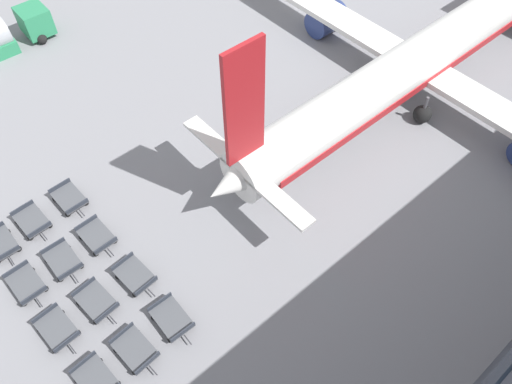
{
  "coord_description": "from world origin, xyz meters",
  "views": [
    {
      "loc": [
        28.62,
        -31.79,
        27.04
      ],
      "look_at": [
        13.55,
        -18.83,
        1.3
      ],
      "focal_mm": 35.0,
      "sensor_mm": 36.0,
      "label": 1
    }
  ],
  "objects_px": {
    "baggage_dolly_row_near_col_c": "(57,329)",
    "baggage_dolly_row_mid_a_col_a": "(32,221)",
    "baggage_dolly_row_mid_b_col_a": "(69,198)",
    "baggage_dolly_row_mid_b_col_d": "(172,319)",
    "baggage_dolly_row_near_col_a": "(1,244)",
    "baggage_dolly_row_mid_a_col_b": "(63,261)",
    "baggage_dolly_row_near_col_b": "(26,284)",
    "airplane": "(429,54)",
    "baggage_dolly_row_mid_b_col_b": "(97,236)",
    "baggage_dolly_row_mid_a_col_d": "(135,350)",
    "baggage_dolly_row_mid_b_col_c": "(135,276)",
    "baggage_dolly_row_near_col_d": "(96,380)",
    "baggage_dolly_row_mid_a_col_c": "(96,302)"
  },
  "relations": [
    {
      "from": "baggage_dolly_row_mid_b_col_c",
      "to": "baggage_dolly_row_mid_b_col_d",
      "type": "relative_size",
      "value": 1.02
    },
    {
      "from": "baggage_dolly_row_near_col_b",
      "to": "baggage_dolly_row_mid_b_col_d",
      "type": "xyz_separation_m",
      "value": [
        7.37,
        5.27,
        0.0
      ]
    },
    {
      "from": "baggage_dolly_row_near_col_a",
      "to": "baggage_dolly_row_mid_a_col_a",
      "type": "relative_size",
      "value": 0.99
    },
    {
      "from": "baggage_dolly_row_near_col_c",
      "to": "baggage_dolly_row_mid_b_col_b",
      "type": "height_order",
      "value": "same"
    },
    {
      "from": "baggage_dolly_row_mid_b_col_d",
      "to": "baggage_dolly_row_mid_a_col_c",
      "type": "bearing_deg",
      "value": -143.94
    },
    {
      "from": "airplane",
      "to": "baggage_dolly_row_mid_a_col_a",
      "type": "distance_m",
      "value": 31.26
    },
    {
      "from": "baggage_dolly_row_mid_a_col_a",
      "to": "baggage_dolly_row_mid_b_col_a",
      "type": "relative_size",
      "value": 1.0
    },
    {
      "from": "baggage_dolly_row_near_col_c",
      "to": "baggage_dolly_row_mid_a_col_b",
      "type": "height_order",
      "value": "same"
    },
    {
      "from": "baggage_dolly_row_mid_b_col_d",
      "to": "baggage_dolly_row_near_col_a",
      "type": "bearing_deg",
      "value": -154.55
    },
    {
      "from": "baggage_dolly_row_near_col_c",
      "to": "baggage_dolly_row_mid_a_col_a",
      "type": "relative_size",
      "value": 1.0
    },
    {
      "from": "baggage_dolly_row_mid_b_col_c",
      "to": "baggage_dolly_row_near_col_d",
      "type": "bearing_deg",
      "value": -51.08
    },
    {
      "from": "baggage_dolly_row_near_col_c",
      "to": "baggage_dolly_row_mid_a_col_a",
      "type": "bearing_deg",
      "value": 164.31
    },
    {
      "from": "airplane",
      "to": "baggage_dolly_row_near_col_b",
      "type": "relative_size",
      "value": 13.89
    },
    {
      "from": "baggage_dolly_row_near_col_b",
      "to": "baggage_dolly_row_near_col_c",
      "type": "height_order",
      "value": "same"
    },
    {
      "from": "baggage_dolly_row_mid_a_col_d",
      "to": "baggage_dolly_row_mid_b_col_a",
      "type": "height_order",
      "value": "same"
    },
    {
      "from": "baggage_dolly_row_near_col_d",
      "to": "baggage_dolly_row_mid_a_col_b",
      "type": "xyz_separation_m",
      "value": [
        -7.63,
        2.05,
        0.0
      ]
    },
    {
      "from": "baggage_dolly_row_near_col_d",
      "to": "baggage_dolly_row_mid_b_col_c",
      "type": "distance_m",
      "value": 6.21
    },
    {
      "from": "baggage_dolly_row_mid_a_col_a",
      "to": "baggage_dolly_row_mid_a_col_d",
      "type": "xyz_separation_m",
      "value": [
        11.54,
        0.49,
        0.0
      ]
    },
    {
      "from": "airplane",
      "to": "baggage_dolly_row_near_col_d",
      "type": "xyz_separation_m",
      "value": [
        3.97,
        -32.12,
        -2.57
      ]
    },
    {
      "from": "baggage_dolly_row_mid_a_col_b",
      "to": "baggage_dolly_row_mid_a_col_d",
      "type": "bearing_deg",
      "value": 2.75
    },
    {
      "from": "baggage_dolly_row_mid_b_col_d",
      "to": "baggage_dolly_row_mid_b_col_a",
      "type": "bearing_deg",
      "value": -178.44
    },
    {
      "from": "baggage_dolly_row_mid_a_col_c",
      "to": "baggage_dolly_row_mid_b_col_d",
      "type": "distance_m",
      "value": 4.57
    },
    {
      "from": "baggage_dolly_row_near_col_a",
      "to": "baggage_dolly_row_mid_a_col_b",
      "type": "relative_size",
      "value": 1.0
    },
    {
      "from": "baggage_dolly_row_near_col_b",
      "to": "baggage_dolly_row_mid_b_col_d",
      "type": "bearing_deg",
      "value": 35.55
    },
    {
      "from": "baggage_dolly_row_mid_a_col_b",
      "to": "baggage_dolly_row_mid_a_col_c",
      "type": "distance_m",
      "value": 3.72
    },
    {
      "from": "baggage_dolly_row_mid_a_col_d",
      "to": "baggage_dolly_row_mid_a_col_c",
      "type": "bearing_deg",
      "value": -177.4
    },
    {
      "from": "airplane",
      "to": "baggage_dolly_row_mid_b_col_b",
      "type": "relative_size",
      "value": 13.87
    },
    {
      "from": "baggage_dolly_row_near_col_b",
      "to": "baggage_dolly_row_mid_a_col_c",
      "type": "relative_size",
      "value": 0.99
    },
    {
      "from": "baggage_dolly_row_near_col_d",
      "to": "baggage_dolly_row_mid_b_col_b",
      "type": "bearing_deg",
      "value": 150.14
    },
    {
      "from": "baggage_dolly_row_mid_a_col_a",
      "to": "baggage_dolly_row_mid_b_col_a",
      "type": "xyz_separation_m",
      "value": [
        -0.09,
        2.7,
        0.0
      ]
    },
    {
      "from": "baggage_dolly_row_mid_a_col_b",
      "to": "baggage_dolly_row_mid_b_col_c",
      "type": "height_order",
      "value": "same"
    },
    {
      "from": "baggage_dolly_row_near_col_c",
      "to": "baggage_dolly_row_mid_a_col_a",
      "type": "xyz_separation_m",
      "value": [
        -7.72,
        2.17,
        0.0
      ]
    },
    {
      "from": "baggage_dolly_row_mid_b_col_a",
      "to": "baggage_dolly_row_mid_a_col_c",
      "type": "bearing_deg",
      "value": -17.04
    },
    {
      "from": "baggage_dolly_row_mid_a_col_c",
      "to": "baggage_dolly_row_mid_b_col_a",
      "type": "xyz_separation_m",
      "value": [
        -7.76,
        2.38,
        0.0
      ]
    },
    {
      "from": "baggage_dolly_row_near_col_c",
      "to": "baggage_dolly_row_mid_a_col_c",
      "type": "height_order",
      "value": "same"
    },
    {
      "from": "baggage_dolly_row_near_col_d",
      "to": "baggage_dolly_row_mid_a_col_c",
      "type": "distance_m",
      "value": 4.51
    },
    {
      "from": "baggage_dolly_row_mid_a_col_d",
      "to": "baggage_dolly_row_mid_b_col_b",
      "type": "xyz_separation_m",
      "value": [
        -7.78,
        2.09,
        0.0
      ]
    },
    {
      "from": "baggage_dolly_row_mid_b_col_b",
      "to": "baggage_dolly_row_mid_b_col_c",
      "type": "relative_size",
      "value": 0.99
    },
    {
      "from": "airplane",
      "to": "baggage_dolly_row_mid_b_col_d",
      "type": "height_order",
      "value": "airplane"
    },
    {
      "from": "baggage_dolly_row_mid_b_col_b",
      "to": "baggage_dolly_row_mid_b_col_c",
      "type": "xyz_separation_m",
      "value": [
        3.94,
        0.33,
        0.0
      ]
    },
    {
      "from": "baggage_dolly_row_near_col_c",
      "to": "baggage_dolly_row_mid_b_col_c",
      "type": "xyz_separation_m",
      "value": [
        -0.02,
        5.07,
        0.0
      ]
    },
    {
      "from": "baggage_dolly_row_near_col_c",
      "to": "baggage_dolly_row_mid_b_col_a",
      "type": "distance_m",
      "value": 9.2
    },
    {
      "from": "baggage_dolly_row_near_col_b",
      "to": "baggage_dolly_row_mid_a_col_a",
      "type": "height_order",
      "value": "same"
    },
    {
      "from": "baggage_dolly_row_mid_a_col_c",
      "to": "baggage_dolly_row_mid_b_col_b",
      "type": "relative_size",
      "value": 1.01
    },
    {
      "from": "baggage_dolly_row_mid_a_col_b",
      "to": "baggage_dolly_row_mid_b_col_d",
      "type": "xyz_separation_m",
      "value": [
        7.41,
        2.88,
        0.0
      ]
    },
    {
      "from": "baggage_dolly_row_near_col_b",
      "to": "baggage_dolly_row_mid_b_col_c",
      "type": "xyz_separation_m",
      "value": [
        3.69,
        5.17,
        0.0
      ]
    },
    {
      "from": "baggage_dolly_row_mid_a_col_c",
      "to": "baggage_dolly_row_mid_b_col_a",
      "type": "height_order",
      "value": "same"
    },
    {
      "from": "airplane",
      "to": "baggage_dolly_row_near_col_c",
      "type": "xyz_separation_m",
      "value": [
        0.1,
        -32.37,
        -2.57
      ]
    },
    {
      "from": "baggage_dolly_row_near_col_a",
      "to": "baggage_dolly_row_near_col_b",
      "type": "bearing_deg",
      "value": -0.28
    },
    {
      "from": "baggage_dolly_row_near_col_a",
      "to": "baggage_dolly_row_mid_a_col_d",
      "type": "bearing_deg",
      "value": 13.71
    }
  ]
}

